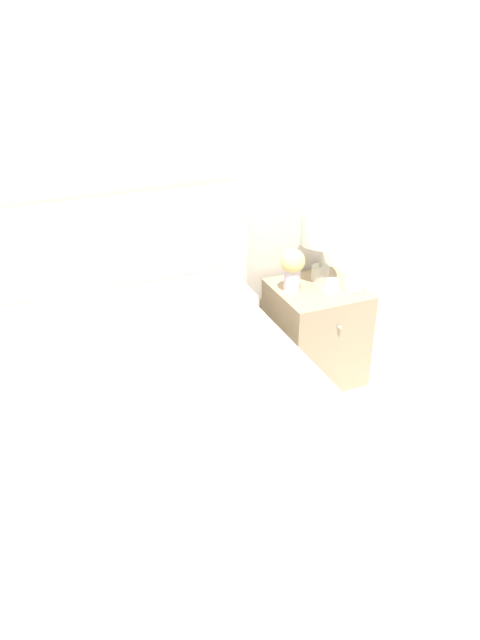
{
  "coord_description": "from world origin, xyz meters",
  "views": [
    {
      "loc": [
        -0.36,
        -2.88,
        2.0
      ],
      "look_at": [
        0.61,
        -0.6,
        0.66
      ],
      "focal_mm": 35.0,
      "sensor_mm": 36.0,
      "label": 1
    }
  ],
  "objects_px": {
    "alarm_clock": "(354,285)",
    "teacup": "(331,286)",
    "table_lamp": "(323,232)",
    "bed": "(138,476)",
    "nightstand": "(316,332)",
    "flower_vase": "(293,267)"
  },
  "relations": [
    {
      "from": "bed",
      "to": "table_lamp",
      "type": "height_order",
      "value": "bed"
    },
    {
      "from": "bed",
      "to": "teacup",
      "type": "relative_size",
      "value": 21.26
    },
    {
      "from": "nightstand",
      "to": "alarm_clock",
      "type": "bearing_deg",
      "value": -37.86
    },
    {
      "from": "nightstand",
      "to": "table_lamp",
      "type": "distance_m",
      "value": 0.57
    },
    {
      "from": "table_lamp",
      "to": "flower_vase",
      "type": "distance_m",
      "value": 0.26
    },
    {
      "from": "bed",
      "to": "alarm_clock",
      "type": "distance_m",
      "value": 1.54
    },
    {
      "from": "table_lamp",
      "to": "teacup",
      "type": "xyz_separation_m",
      "value": [
        -0.01,
        -0.15,
        -0.25
      ]
    },
    {
      "from": "alarm_clock",
      "to": "table_lamp",
      "type": "bearing_deg",
      "value": 113.17
    },
    {
      "from": "nightstand",
      "to": "flower_vase",
      "type": "xyz_separation_m",
      "value": [
        -0.15,
        0.02,
        0.42
      ]
    },
    {
      "from": "alarm_clock",
      "to": "flower_vase",
      "type": "bearing_deg",
      "value": 155.03
    },
    {
      "from": "alarm_clock",
      "to": "teacup",
      "type": "bearing_deg",
      "value": 148.71
    },
    {
      "from": "flower_vase",
      "to": "nightstand",
      "type": "bearing_deg",
      "value": -9.18
    },
    {
      "from": "table_lamp",
      "to": "alarm_clock",
      "type": "height_order",
      "value": "table_lamp"
    },
    {
      "from": "teacup",
      "to": "nightstand",
      "type": "bearing_deg",
      "value": 131.42
    },
    {
      "from": "nightstand",
      "to": "alarm_clock",
      "type": "relative_size",
      "value": 6.99
    },
    {
      "from": "table_lamp",
      "to": "teacup",
      "type": "relative_size",
      "value": 3.77
    },
    {
      "from": "bed",
      "to": "alarm_clock",
      "type": "relative_size",
      "value": 27.5
    },
    {
      "from": "bed",
      "to": "teacup",
      "type": "distance_m",
      "value": 1.47
    },
    {
      "from": "bed",
      "to": "table_lamp",
      "type": "relative_size",
      "value": 5.65
    },
    {
      "from": "bed",
      "to": "nightstand",
      "type": "relative_size",
      "value": 3.94
    },
    {
      "from": "alarm_clock",
      "to": "nightstand",
      "type": "bearing_deg",
      "value": 142.14
    },
    {
      "from": "bed",
      "to": "nightstand",
      "type": "bearing_deg",
      "value": 31.95
    }
  ]
}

